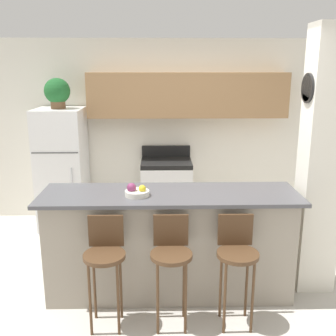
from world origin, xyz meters
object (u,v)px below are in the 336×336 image
bar_stool_right (237,255)px  bar_stool_mid (171,256)px  refrigerator (63,169)px  bar_stool_left (105,256)px  potted_plant_on_fridge (57,92)px  fruit_bowl (137,192)px  stove_range (166,192)px

bar_stool_right → bar_stool_mid: bearing=180.0°
refrigerator → bar_stool_left: bearing=-68.7°
bar_stool_mid → bar_stool_right: (0.55, 0.00, 0.00)m
potted_plant_on_fridge → refrigerator: bearing=-64.6°
potted_plant_on_fridge → fruit_bowl: size_ratio=1.79×
refrigerator → stove_range: 1.47m
potted_plant_on_fridge → bar_stool_left: bearing=-68.7°
stove_range → potted_plant_on_fridge: bearing=-177.9°
refrigerator → bar_stool_right: size_ratio=1.71×
bar_stool_mid → refrigerator: bearing=122.5°
stove_range → fruit_bowl: 1.99m
bar_stool_left → potted_plant_on_fridge: size_ratio=2.42×
refrigerator → bar_stool_mid: refrigerator is taller
stove_range → bar_stool_mid: 2.29m
refrigerator → bar_stool_left: refrigerator is taller
stove_range → fruit_bowl: (-0.31, -1.87, 0.61)m
bar_stool_right → fruit_bowl: 1.04m
bar_stool_left → bar_stool_mid: (0.55, 0.00, 0.00)m
potted_plant_on_fridge → fruit_bowl: 2.27m
stove_range → bar_stool_right: 2.35m
fruit_bowl → bar_stool_mid: bearing=-53.6°
stove_range → bar_stool_mid: size_ratio=1.12×
fruit_bowl → bar_stool_right: bearing=-25.7°
bar_stool_left → bar_stool_right: size_ratio=1.00×
stove_range → bar_stool_right: size_ratio=1.12×
stove_range → bar_stool_left: bearing=-103.6°
bar_stool_left → potted_plant_on_fridge: (-0.87, 2.23, 1.21)m
bar_stool_right → potted_plant_on_fridge: size_ratio=2.42×
refrigerator → bar_stool_left: 2.40m
fruit_bowl → refrigerator: bearing=121.6°
potted_plant_on_fridge → fruit_bowl: bearing=-58.4°
bar_stool_left → fruit_bowl: 0.64m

